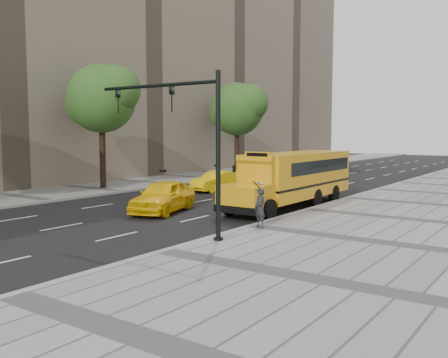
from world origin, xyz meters
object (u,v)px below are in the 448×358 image
Objects in this scene: school_bus at (296,175)px; taxi_far at (217,181)px; pedestrian at (260,208)px; traffic_signal at (188,134)px; tree_c at (238,109)px; tree_b at (102,98)px; taxi_near at (163,196)px.

school_bus is 8.47m from taxi_far.
traffic_signal is at bearing -95.20° from pedestrian.
tree_c is at bearing 120.09° from traffic_signal.
school_bus is 2.73× the size of taxi_far.
pedestrian is (17.02, -6.47, -5.59)m from tree_b.
tree_b reaches higher than school_bus.
tree_c is at bearing 89.98° from tree_b.
taxi_far is at bearing 92.55° from taxi_near.
tree_b reaches higher than taxi_near.
taxi_far is (-7.79, 3.15, -1.07)m from school_bus.
taxi_near is 9.72m from taxi_far.
tree_b is 1.82× the size of taxi_near.
tree_c is at bearing 132.01° from school_bus.
traffic_signal reaches higher than school_bus.
tree_b is 19.05m from pedestrian.
tree_b is 12.88m from taxi_near.
traffic_signal is at bearing -59.91° from tree_c.
school_bus is 7.72m from pedestrian.
taxi_near is at bearing -65.40° from tree_c.
tree_b is 0.99× the size of tree_c.
school_bus is (14.91, 0.91, -4.81)m from tree_b.
pedestrian is (17.02, -23.92, -5.48)m from tree_c.
school_bus reaches higher than taxi_near.
traffic_signal is at bearing -56.29° from taxi_near.
school_bus reaches higher than pedestrian.
tree_c reaches higher than school_bus.
school_bus reaches higher than taxi_far.
taxi_near is 2.95× the size of pedestrian.
tree_c is 25.45m from taxi_near.
taxi_near is at bearing -171.18° from pedestrian.
school_bus is 2.35× the size of taxi_near.
pedestrian is at bearing -74.01° from school_bus.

